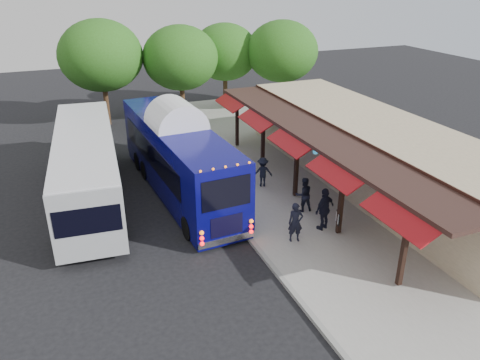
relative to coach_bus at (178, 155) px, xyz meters
name	(u,v)px	position (x,y,z in m)	size (l,w,h in m)	color
ground	(259,254)	(1.45, -6.99, -2.11)	(90.00, 90.00, 0.00)	black
sidewalk	(315,194)	(6.45, -2.99, -2.04)	(10.00, 40.00, 0.15)	#9E9B93
curb	(227,210)	(1.50, -2.99, -2.04)	(0.20, 40.00, 0.16)	gray
station_shelter	(373,153)	(9.83, -2.99, -0.27)	(8.15, 20.00, 3.60)	tan
coach_bus	(178,155)	(0.00, 0.00, 0.00)	(3.32, 12.42, 3.94)	#090865
city_bus	(87,165)	(-4.44, 0.91, -0.22)	(3.82, 12.94, 3.43)	#999DA2
ped_a	(295,222)	(3.20, -6.77, -1.09)	(0.64, 0.42, 1.74)	black
ped_b	(304,194)	(4.85, -4.50, -1.11)	(0.83, 0.65, 1.70)	black
ped_c	(325,209)	(4.85, -6.36, -0.98)	(1.16, 0.48, 1.98)	black
ped_d	(263,172)	(4.22, -1.21, -1.16)	(1.04, 0.60, 1.61)	black
sign_board	(338,219)	(5.20, -6.91, -1.26)	(0.18, 0.46, 1.04)	black
tree_left	(180,58)	(3.68, 12.46, 2.65)	(5.59, 5.59, 7.15)	#382314
tree_mid	(225,52)	(8.02, 14.71, 2.49)	(5.39, 5.39, 6.91)	#382314
tree_right	(282,51)	(11.86, 12.02, 2.71)	(5.66, 5.66, 7.24)	#382314
tree_far	(101,56)	(-1.87, 13.50, 3.00)	(5.99, 5.99, 7.67)	#382314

